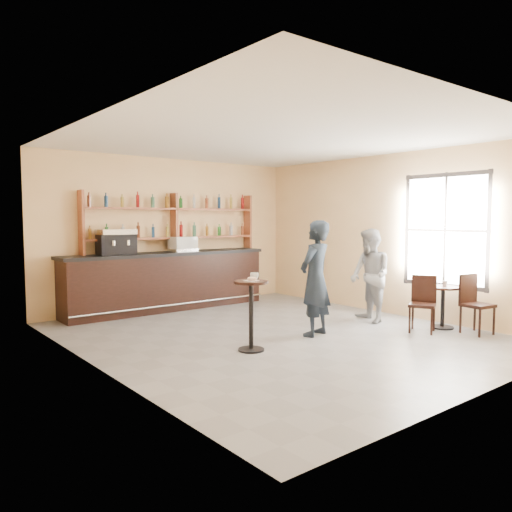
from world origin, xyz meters
TOP-DOWN VIEW (x-y plane):
  - floor at (0.00, 0.00)m, footprint 7.00×7.00m
  - ceiling at (0.00, 0.00)m, footprint 7.00×7.00m
  - wall_back at (0.00, 3.50)m, footprint 7.00×0.00m
  - wall_front at (0.00, -3.50)m, footprint 7.00×0.00m
  - wall_left at (-3.00, 0.00)m, footprint 0.00×7.00m
  - wall_right at (3.00, 0.00)m, footprint 0.00×7.00m
  - window_pane at (2.99, -1.20)m, footprint 0.00×2.00m
  - window_frame at (2.99, -1.20)m, footprint 0.04×1.70m
  - shelf_unit at (0.00, 3.37)m, footprint 4.00×0.26m
  - liquor_bottles at (0.00, 3.37)m, footprint 3.68×0.10m
  - bar_counter at (-0.30, 3.15)m, footprint 4.48×0.87m
  - espresso_machine at (-1.41, 3.15)m, footprint 0.73×0.51m
  - pastry_case at (0.07, 3.15)m, footprint 0.56×0.47m
  - pedestal_table at (-0.93, -0.50)m, footprint 0.61×0.61m
  - napkin at (-0.93, -0.50)m, footprint 0.19×0.19m
  - donut at (-0.92, -0.51)m, footprint 0.15×0.15m
  - cup_pedestal at (-0.79, -0.40)m, footprint 0.16×0.16m
  - man_main at (0.48, -0.41)m, footprint 0.78×0.62m
  - cafe_table at (2.60, -1.43)m, footprint 0.76×0.76m
  - cup_cafe at (2.65, -1.43)m, footprint 0.13×0.13m
  - chair_west at (2.05, -1.38)m, footprint 0.55×0.55m
  - chair_south at (2.65, -2.03)m, footprint 0.49×0.49m
  - patron_second at (2.03, -0.29)m, footprint 0.92×1.02m

SIDE VIEW (x-z plane):
  - floor at x=0.00m, z-range 0.00..0.00m
  - cafe_table at x=2.60m, z-range 0.00..0.74m
  - chair_west at x=2.05m, z-range 0.00..0.95m
  - chair_south at x=2.65m, z-range 0.00..0.99m
  - pedestal_table at x=-0.93m, z-range 0.00..1.02m
  - bar_counter at x=-0.30m, z-range 0.00..1.21m
  - cup_cafe at x=2.65m, z-range 0.74..0.83m
  - patron_second at x=2.03m, z-range 0.00..1.73m
  - man_main at x=0.48m, z-range 0.00..1.89m
  - napkin at x=-0.93m, z-range 1.02..1.03m
  - donut at x=-0.92m, z-range 1.03..1.08m
  - cup_pedestal at x=-0.79m, z-range 1.02..1.12m
  - pastry_case at x=0.07m, z-range 1.21..1.53m
  - espresso_machine at x=-1.41m, z-range 1.21..1.71m
  - wall_back at x=0.00m, z-range -1.90..5.10m
  - wall_front at x=0.00m, z-range -1.90..5.10m
  - wall_left at x=-3.00m, z-range -1.90..5.10m
  - wall_right at x=3.00m, z-range -1.90..5.10m
  - window_frame at x=2.99m, z-range 0.65..2.75m
  - window_pane at x=2.99m, z-range 0.70..2.70m
  - shelf_unit at x=0.00m, z-range 1.11..2.51m
  - liquor_bottles at x=0.00m, z-range 1.48..2.48m
  - ceiling at x=0.00m, z-range 3.20..3.20m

